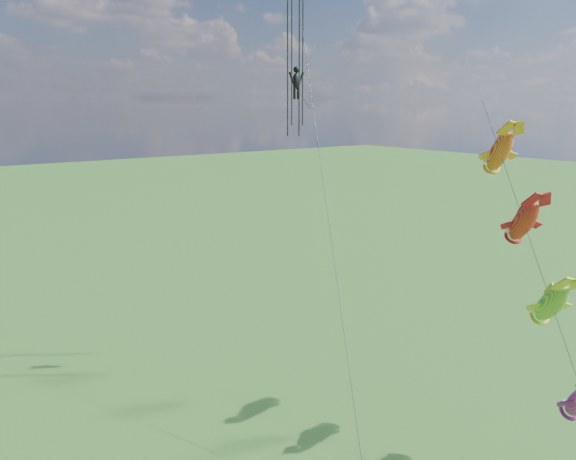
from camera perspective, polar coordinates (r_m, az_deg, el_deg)
fish_windsock_rig at (r=30.17m, az=21.27°, el=-2.62°), size 8.27×13.77×15.90m
parafoil_rig at (r=36.86m, az=0.83°, el=14.01°), size 8.79×15.72×22.54m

